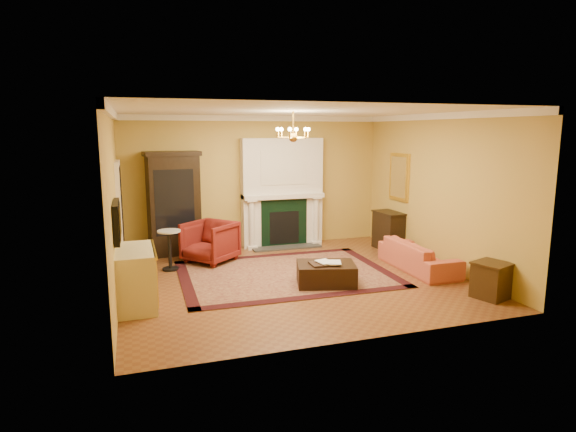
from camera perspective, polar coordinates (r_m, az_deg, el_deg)
name	(u,v)px	position (r m, az deg, el deg)	size (l,w,h in m)	color
floor	(293,279)	(8.87, 0.58, -7.50)	(6.00, 5.50, 0.02)	brown
ceiling	(293,110)	(8.46, 0.62, 12.40)	(6.00, 5.50, 0.02)	white
wall_back	(255,182)	(11.16, -3.93, 4.06)	(6.00, 0.02, 3.00)	#B49A40
wall_front	(364,227)	(6.02, 9.00, -1.24)	(6.00, 0.02, 3.00)	#B49A40
wall_left	(113,205)	(8.10, -20.02, 1.18)	(0.02, 5.50, 3.00)	#B49A40
wall_right	(438,191)	(9.90, 17.37, 2.85)	(0.02, 5.50, 3.00)	#B49A40
fireplace	(282,195)	(11.18, -0.69, 2.52)	(1.90, 0.70, 2.50)	silver
crown_molding	(277,116)	(9.37, -1.29, 11.75)	(6.00, 5.50, 0.12)	white
doorway	(120,216)	(9.85, -19.24, 0.03)	(0.08, 1.05, 2.10)	silver
tv_panel	(117,221)	(7.53, -19.61, -0.59)	(0.09, 0.95, 0.58)	black
gilt_mirror	(399,177)	(11.03, 13.03, 4.53)	(0.06, 0.76, 1.05)	gold
chandelier	(293,134)	(8.45, 0.62, 9.68)	(0.63, 0.55, 0.53)	gold
oriental_rug	(285,274)	(9.13, -0.30, -6.85)	(3.90, 2.92, 0.02)	#3F0D15
china_cabinet	(174,206)	(10.65, -13.37, 1.18)	(1.07, 0.49, 2.14)	black
wingback_armchair	(210,240)	(9.97, -9.23, -2.81)	(0.90, 0.85, 0.93)	maroon
pedestal_table	(170,247)	(9.55, -13.85, -3.60)	(0.44, 0.44, 0.79)	black
commode	(136,278)	(7.79, -17.61, -6.97)	(0.57, 1.20, 0.90)	#C5BD90
coral_sofa	(419,251)	(9.66, 15.23, -4.03)	(1.90, 0.56, 0.74)	#BA533B
end_table	(491,281)	(8.47, 22.95, -7.11)	(0.48, 0.48, 0.56)	#311E0D
console_table	(389,231)	(11.15, 11.85, -1.79)	(0.43, 0.74, 0.83)	black
leather_ottoman	(326,274)	(8.49, 4.53, -6.84)	(1.00, 0.72, 0.37)	black
ottoman_tray	(324,264)	(8.36, 4.24, -5.67)	(0.46, 0.36, 0.03)	black
book_a	(319,255)	(8.26, 3.73, -4.63)	(0.23, 0.03, 0.31)	gray
book_b	(328,255)	(8.31, 4.79, -4.59)	(0.22, 0.02, 0.30)	gray
topiary_left	(257,184)	(10.94, -3.70, 3.77)	(0.16, 0.16, 0.43)	tan
topiary_right	(309,182)	(11.32, 2.55, 3.99)	(0.16, 0.16, 0.43)	tan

